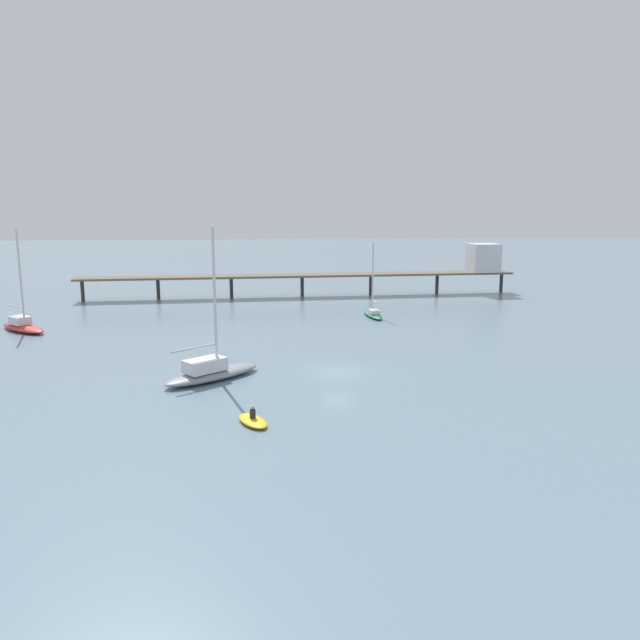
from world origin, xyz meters
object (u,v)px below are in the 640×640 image
at_px(sailboat_gray, 211,370).
at_px(dinghy_yellow, 253,420).
at_px(sailboat_green, 373,312).
at_px(sailboat_red, 23,325).
at_px(pier, 394,267).

bearing_deg(sailboat_gray, dinghy_yellow, -71.53).
bearing_deg(sailboat_green, sailboat_gray, -124.27).
xyz_separation_m(sailboat_gray, dinghy_yellow, (3.27, -9.79, -0.54)).
distance_m(sailboat_gray, sailboat_red, 29.54).
relative_size(pier, dinghy_yellow, 19.73).
relative_size(sailboat_green, dinghy_yellow, 2.72).
bearing_deg(sailboat_red, sailboat_green, 6.96).
relative_size(sailboat_red, dinghy_yellow, 3.31).
height_order(sailboat_gray, dinghy_yellow, sailboat_gray).
bearing_deg(sailboat_red, sailboat_gray, -43.93).
bearing_deg(pier, sailboat_red, -153.28).
bearing_deg(sailboat_green, sailboat_red, -173.04).
relative_size(pier, sailboat_red, 5.95).
height_order(pier, sailboat_gray, sailboat_gray).
xyz_separation_m(sailboat_red, dinghy_yellow, (24.55, -30.29, -0.46)).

